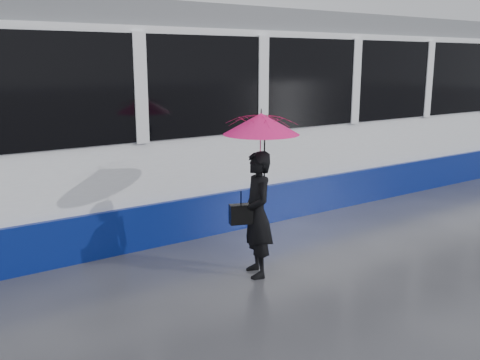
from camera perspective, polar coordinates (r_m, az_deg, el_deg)
ground at (r=7.13m, az=2.72°, el=-8.42°), size 90.00×90.00×0.00m
rails at (r=9.13m, az=-6.85°, el=-3.67°), size 34.00×1.51×0.02m
tram at (r=7.96m, az=-24.06°, el=4.90°), size 26.00×2.56×3.35m
woman at (r=6.39m, az=1.83°, el=-3.69°), size 0.53×0.64×1.52m
umbrella at (r=6.23m, az=2.26°, el=4.42°), size 1.14×1.14×1.03m
handbag at (r=6.28m, az=0.10°, el=-3.64°), size 0.30×0.20×0.42m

